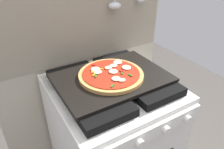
% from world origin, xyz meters
% --- Properties ---
extents(kitchen_backsplash, '(1.10, 0.09, 1.55)m').
position_xyz_m(kitchen_backsplash, '(0.00, 0.33, 0.79)').
color(kitchen_backsplash, '#B2A893').
rests_on(kitchen_backsplash, ground_plane).
extents(stove, '(0.60, 0.64, 0.90)m').
position_xyz_m(stove, '(-0.00, -0.00, 0.45)').
color(stove, white).
rests_on(stove, ground_plane).
extents(baking_tray, '(0.54, 0.38, 0.02)m').
position_xyz_m(baking_tray, '(0.00, 0.00, 0.91)').
color(baking_tray, black).
rests_on(baking_tray, stove).
extents(pizza_left, '(0.32, 0.32, 0.03)m').
position_xyz_m(pizza_left, '(-0.00, 0.00, 0.93)').
color(pizza_left, tan).
rests_on(pizza_left, baking_tray).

